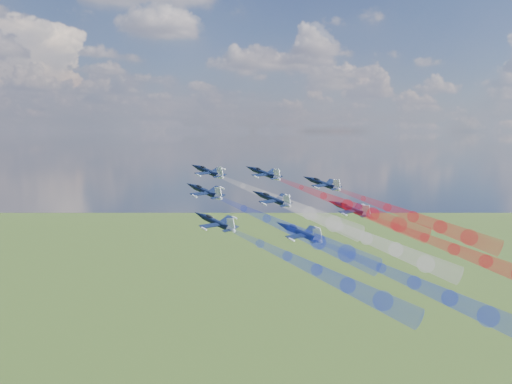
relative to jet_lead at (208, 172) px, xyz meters
name	(u,v)px	position (x,y,z in m)	size (l,w,h in m)	color
jet_lead	(208,172)	(0.00, 0.00, 0.00)	(9.96, 12.45, 3.32)	black
trail_lead	(286,203)	(13.84, -21.61, -6.59)	(4.15, 41.99, 4.15)	white
jet_inner_left	(205,192)	(-4.54, -14.71, -3.78)	(9.96, 12.45, 3.32)	black
trail_inner_left	(292,230)	(9.29, -36.33, -10.37)	(4.15, 41.99, 4.15)	#1930DB
jet_inner_right	(264,173)	(14.54, -4.48, -0.51)	(9.96, 12.45, 3.32)	black
trail_inner_right	(347,205)	(28.37, -26.09, -7.10)	(4.15, 41.99, 4.15)	red
jet_outer_left	(216,222)	(-6.26, -30.92, -8.81)	(9.96, 12.45, 3.32)	black
trail_outer_left	(317,270)	(7.58, -52.53, -15.39)	(4.15, 41.99, 4.15)	#1930DB
jet_center_third	(273,199)	(11.31, -19.44, -5.78)	(9.96, 12.45, 3.32)	black
trail_center_third	(367,238)	(25.14, -41.05, -12.37)	(4.15, 41.99, 4.15)	white
jet_outer_right	(323,184)	(29.20, -10.84, -3.26)	(9.96, 12.45, 3.32)	black
trail_outer_right	(413,217)	(43.04, -32.45, -9.84)	(4.15, 41.99, 4.15)	red
jet_rear_left	(301,233)	(10.65, -38.06, -10.91)	(9.96, 12.45, 3.32)	black
trail_rear_left	(414,283)	(24.49, -59.67, -17.49)	(4.15, 41.99, 4.15)	#1930DB
jet_rear_right	(351,209)	(29.50, -25.77, -8.27)	(9.96, 12.45, 3.32)	black
trail_rear_right	(454,249)	(43.34, -47.38, -14.85)	(4.15, 41.99, 4.15)	red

